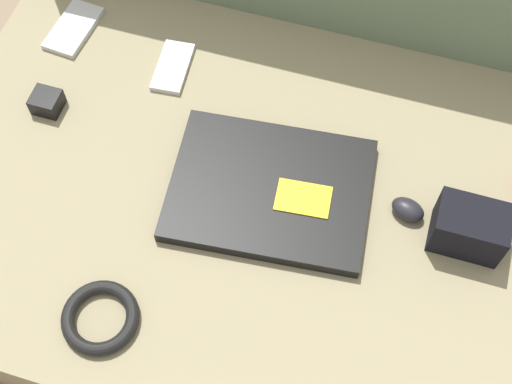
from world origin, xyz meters
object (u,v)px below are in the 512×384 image
object	(u,v)px
computer_mouse	(408,209)
phone_silver	(173,67)
laptop	(270,190)
phone_black	(74,28)
camera_pouch	(469,228)
charger_brick	(47,102)

from	to	relation	value
computer_mouse	phone_silver	size ratio (longest dim) A/B	0.54
computer_mouse	laptop	bearing A→B (deg)	-156.25
phone_black	camera_pouch	world-z (taller)	camera_pouch
phone_black	laptop	bearing A→B (deg)	-21.83
computer_mouse	camera_pouch	bearing A→B (deg)	5.47
phone_silver	charger_brick	distance (m)	0.24
computer_mouse	phone_black	world-z (taller)	computer_mouse
camera_pouch	charger_brick	size ratio (longest dim) A/B	2.28
laptop	charger_brick	world-z (taller)	charger_brick
phone_black	charger_brick	distance (m)	0.18
computer_mouse	phone_silver	world-z (taller)	computer_mouse
phone_silver	charger_brick	xyz separation A→B (m)	(-0.18, -0.15, 0.01)
camera_pouch	computer_mouse	bearing A→B (deg)	168.89
camera_pouch	phone_black	bearing A→B (deg)	164.04
charger_brick	phone_black	bearing A→B (deg)	99.64
camera_pouch	charger_brick	xyz separation A→B (m)	(-0.76, 0.04, -0.02)
computer_mouse	camera_pouch	world-z (taller)	camera_pouch
laptop	charger_brick	bearing A→B (deg)	167.40
phone_silver	phone_black	size ratio (longest dim) A/B	0.89
laptop	phone_black	size ratio (longest dim) A/B	2.63
charger_brick	computer_mouse	bearing A→B (deg)	-2.19
phone_silver	camera_pouch	xyz separation A→B (m)	(0.57, -0.19, 0.04)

